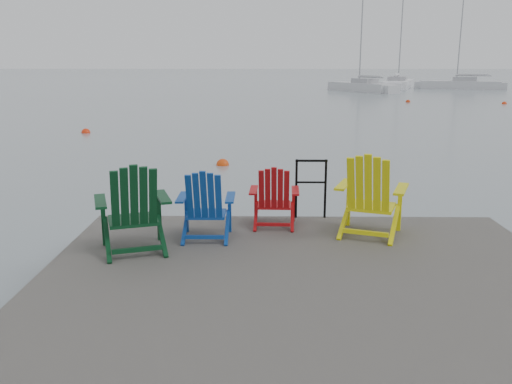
{
  "coord_description": "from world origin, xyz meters",
  "views": [
    {
      "loc": [
        -0.46,
        -5.51,
        2.83
      ],
      "look_at": [
        -0.58,
        2.64,
        0.85
      ],
      "focal_mm": 38.0,
      "sensor_mm": 36.0,
      "label": 1
    }
  ],
  "objects_px": {
    "chair_green": "(133,208)",
    "buoy_b": "(86,133)",
    "buoy_d": "(408,102)",
    "handrail": "(311,183)",
    "chair_red": "(274,196)",
    "sailboat_far": "(461,85)",
    "buoy_a": "(223,165)",
    "sailboat_near": "(362,88)",
    "chair_blue": "(206,204)",
    "sailboat_mid": "(398,84)",
    "buoy_c": "(504,104)",
    "chair_yellow": "(370,195)"
  },
  "relations": [
    {
      "from": "handrail",
      "to": "sailboat_far",
      "type": "height_order",
      "value": "sailboat_far"
    },
    {
      "from": "chair_blue",
      "to": "buoy_a",
      "type": "xyz_separation_m",
      "value": [
        -0.38,
        7.93,
        -0.98
      ]
    },
    {
      "from": "buoy_c",
      "to": "sailboat_near",
      "type": "bearing_deg",
      "value": 114.26
    },
    {
      "from": "chair_blue",
      "to": "sailboat_far",
      "type": "height_order",
      "value": "sailboat_far"
    },
    {
      "from": "sailboat_mid",
      "to": "buoy_a",
      "type": "distance_m",
      "value": 47.64
    },
    {
      "from": "sailboat_far",
      "to": "chair_red",
      "type": "bearing_deg",
      "value": 178.01
    },
    {
      "from": "handrail",
      "to": "buoy_a",
      "type": "distance_m",
      "value": 7.21
    },
    {
      "from": "sailboat_near",
      "to": "buoy_b",
      "type": "xyz_separation_m",
      "value": [
        -16.55,
        -31.01,
        -0.36
      ]
    },
    {
      "from": "chair_red",
      "to": "sailboat_far",
      "type": "distance_m",
      "value": 54.42
    },
    {
      "from": "chair_green",
      "to": "sailboat_near",
      "type": "bearing_deg",
      "value": 58.36
    },
    {
      "from": "chair_yellow",
      "to": "buoy_a",
      "type": "relative_size",
      "value": 3.19
    },
    {
      "from": "chair_green",
      "to": "chair_red",
      "type": "bearing_deg",
      "value": 13.49
    },
    {
      "from": "chair_green",
      "to": "sailboat_mid",
      "type": "bearing_deg",
      "value": 54.94
    },
    {
      "from": "buoy_b",
      "to": "buoy_c",
      "type": "xyz_separation_m",
      "value": [
        23.51,
        15.58,
        0.0
      ]
    },
    {
      "from": "buoy_d",
      "to": "chair_red",
      "type": "bearing_deg",
      "value": -107.74
    },
    {
      "from": "sailboat_far",
      "to": "buoy_a",
      "type": "height_order",
      "value": "sailboat_far"
    },
    {
      "from": "buoy_a",
      "to": "buoy_b",
      "type": "xyz_separation_m",
      "value": [
        -6.06,
        6.88,
        0.0
      ]
    },
    {
      "from": "chair_red",
      "to": "sailboat_mid",
      "type": "height_order",
      "value": "sailboat_mid"
    },
    {
      "from": "sailboat_mid",
      "to": "buoy_c",
      "type": "xyz_separation_m",
      "value": [
        1.85,
        -22.56,
        -0.35
      ]
    },
    {
      "from": "chair_green",
      "to": "buoy_d",
      "type": "relative_size",
      "value": 3.33
    },
    {
      "from": "buoy_b",
      "to": "sailboat_near",
      "type": "bearing_deg",
      "value": 61.91
    },
    {
      "from": "buoy_c",
      "to": "buoy_d",
      "type": "xyz_separation_m",
      "value": [
        -6.12,
        1.53,
        0.0
      ]
    },
    {
      "from": "buoy_a",
      "to": "buoy_d",
      "type": "distance_m",
      "value": 26.53
    },
    {
      "from": "handrail",
      "to": "sailboat_mid",
      "type": "distance_m",
      "value": 53.69
    },
    {
      "from": "chair_red",
      "to": "sailboat_near",
      "type": "xyz_separation_m",
      "value": [
        9.19,
        45.24,
        -0.59
      ]
    },
    {
      "from": "handrail",
      "to": "chair_red",
      "type": "bearing_deg",
      "value": -140.23
    },
    {
      "from": "chair_red",
      "to": "chair_yellow",
      "type": "distance_m",
      "value": 1.35
    },
    {
      "from": "handrail",
      "to": "buoy_c",
      "type": "bearing_deg",
      "value": 62.02
    },
    {
      "from": "handrail",
      "to": "buoy_c",
      "type": "relative_size",
      "value": 2.75
    },
    {
      "from": "sailboat_mid",
      "to": "handrail",
      "type": "bearing_deg",
      "value": -85.94
    },
    {
      "from": "handrail",
      "to": "chair_green",
      "type": "bearing_deg",
      "value": -146.1
    },
    {
      "from": "buoy_a",
      "to": "buoy_d",
      "type": "bearing_deg",
      "value": 64.72
    },
    {
      "from": "sailboat_near",
      "to": "buoy_b",
      "type": "distance_m",
      "value": 35.15
    },
    {
      "from": "buoy_d",
      "to": "buoy_c",
      "type": "bearing_deg",
      "value": -14.0
    },
    {
      "from": "chair_red",
      "to": "buoy_d",
      "type": "distance_m",
      "value": 32.91
    },
    {
      "from": "chair_blue",
      "to": "buoy_b",
      "type": "bearing_deg",
      "value": 113.06
    },
    {
      "from": "buoy_a",
      "to": "chair_red",
      "type": "bearing_deg",
      "value": -79.96
    },
    {
      "from": "sailboat_far",
      "to": "sailboat_mid",
      "type": "bearing_deg",
      "value": 92.64
    },
    {
      "from": "chair_green",
      "to": "buoy_b",
      "type": "relative_size",
      "value": 3.16
    },
    {
      "from": "handrail",
      "to": "buoy_d",
      "type": "relative_size",
      "value": 2.65
    },
    {
      "from": "handrail",
      "to": "chair_green",
      "type": "relative_size",
      "value": 0.8
    },
    {
      "from": "chair_blue",
      "to": "buoy_b",
      "type": "relative_size",
      "value": 2.67
    },
    {
      "from": "sailboat_far",
      "to": "buoy_c",
      "type": "height_order",
      "value": "sailboat_far"
    },
    {
      "from": "sailboat_far",
      "to": "buoy_d",
      "type": "bearing_deg",
      "value": 171.53
    },
    {
      "from": "sailboat_mid",
      "to": "sailboat_far",
      "type": "xyz_separation_m",
      "value": [
        6.12,
        -1.92,
        0.0
      ]
    },
    {
      "from": "chair_yellow",
      "to": "chair_blue",
      "type": "bearing_deg",
      "value": -155.46
    },
    {
      "from": "handrail",
      "to": "chair_red",
      "type": "relative_size",
      "value": 1.01
    },
    {
      "from": "buoy_d",
      "to": "chair_green",
      "type": "bearing_deg",
      "value": -109.97
    },
    {
      "from": "buoy_b",
      "to": "chair_red",
      "type": "bearing_deg",
      "value": -62.65
    },
    {
      "from": "chair_yellow",
      "to": "sailboat_far",
      "type": "distance_m",
      "value": 54.32
    }
  ]
}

